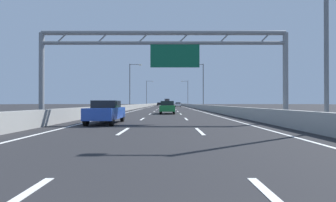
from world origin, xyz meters
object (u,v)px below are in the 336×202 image
at_px(streetlamp_left_mid, 132,83).
at_px(streetlamp_right_mid, 203,83).
at_px(sign_gantry, 166,52).
at_px(red_car, 167,104).
at_px(orange_car, 168,104).
at_px(streetlamp_right_near, 322,16).
at_px(black_car, 160,104).
at_px(green_car, 168,107).
at_px(blue_car, 107,112).
at_px(streetlamp_left_near, 3,16).
at_px(box_truck, 168,102).
at_px(streetlamp_right_far, 188,92).
at_px(white_car, 179,104).
at_px(streetlamp_left_far, 148,92).

height_order(streetlamp_left_mid, streetlamp_right_mid, same).
bearing_deg(sign_gantry, red_car, 90.23).
bearing_deg(sign_gantry, orange_car, 90.14).
distance_m(streetlamp_right_near, red_car, 72.80).
height_order(black_car, green_car, green_car).
distance_m(green_car, blue_car, 15.04).
xyz_separation_m(streetlamp_left_near, black_car, (3.94, 99.30, -4.67)).
relative_size(sign_gantry, blue_car, 3.79).
bearing_deg(box_truck, orange_car, 90.24).
distance_m(streetlamp_right_far, white_car, 11.49).
bearing_deg(streetlamp_right_near, streetlamp_left_mid, 109.72).
distance_m(streetlamp_left_near, streetlamp_left_mid, 41.66).
xyz_separation_m(sign_gantry, blue_car, (-3.81, -1.13, -4.11)).
distance_m(orange_car, blue_car, 122.78).
bearing_deg(box_truck, white_car, -85.19).
bearing_deg(streetlamp_right_near, blue_car, 157.25).
xyz_separation_m(streetlamp_right_near, streetlamp_right_mid, (0.00, 41.66, 0.00)).
bearing_deg(blue_car, streetlamp_right_mid, 73.19).
bearing_deg(streetlamp_left_mid, streetlamp_right_near, -70.28).
distance_m(streetlamp_right_near, green_car, 21.03).
height_order(sign_gantry, streetlamp_left_mid, streetlamp_left_mid).
bearing_deg(streetlamp_left_mid, red_car, 76.58).
bearing_deg(streetlamp_left_far, streetlamp_right_far, 0.00).
distance_m(streetlamp_right_mid, streetlamp_left_far, 44.26).
relative_size(streetlamp_left_near, black_car, 2.23).
relative_size(streetlamp_left_mid, red_car, 2.19).
xyz_separation_m(streetlamp_left_near, green_car, (7.68, 19.20, -4.61)).
bearing_deg(orange_car, streetlamp_left_mid, -94.85).
distance_m(white_car, blue_car, 69.24).
height_order(streetlamp_right_far, orange_car, streetlamp_right_far).
xyz_separation_m(streetlamp_right_far, black_car, (-10.99, 15.98, -4.67)).
bearing_deg(orange_car, streetlamp_right_near, -86.56).
bearing_deg(orange_car, white_car, -85.93).
distance_m(sign_gantry, green_car, 13.99).
relative_size(streetlamp_right_near, orange_car, 2.05).
bearing_deg(blue_car, streetlamp_left_mid, 95.80).
bearing_deg(white_car, black_car, 105.53).
bearing_deg(box_truck, streetlamp_left_near, -93.53).
relative_size(sign_gantry, orange_car, 3.74).
distance_m(streetlamp_left_near, box_truck, 118.93).
height_order(sign_gantry, box_truck, sign_gantry).
relative_size(streetlamp_right_far, orange_car, 2.05).
bearing_deg(streetlamp_right_mid, streetlamp_right_far, 90.00).
bearing_deg(red_car, black_car, 97.06).
bearing_deg(white_car, green_car, -93.60).
bearing_deg(streetlamp_left_mid, streetlamp_right_far, 70.28).
height_order(sign_gantry, streetlamp_left_near, streetlamp_left_near).
distance_m(streetlamp_left_far, red_car, 14.06).
bearing_deg(streetlamp_right_mid, blue_car, -106.81).
relative_size(streetlamp_right_mid, green_car, 2.23).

